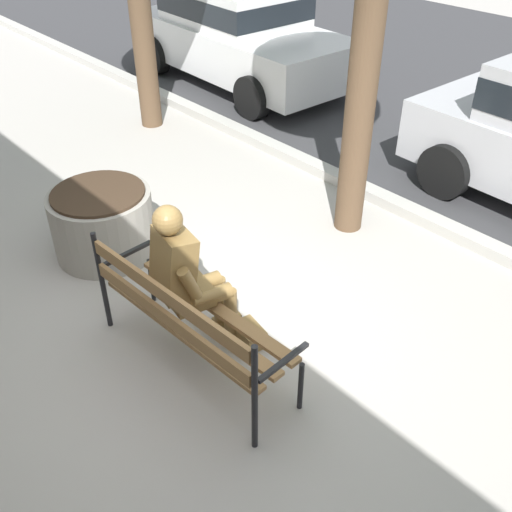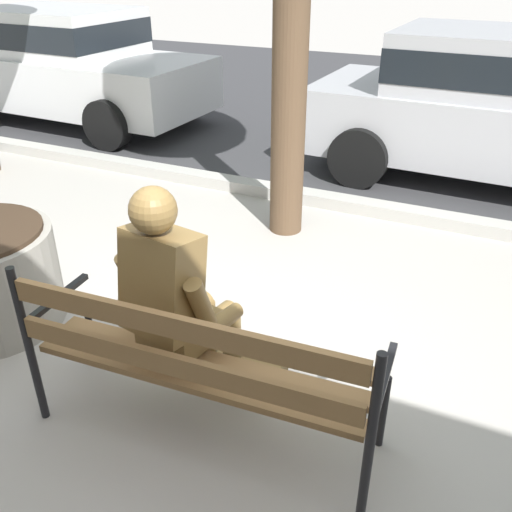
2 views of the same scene
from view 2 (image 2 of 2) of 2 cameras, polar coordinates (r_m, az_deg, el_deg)
ground_plane at (r=3.40m, az=-6.84°, el=-13.41°), size 80.00×80.00×0.00m
street_surface at (r=9.96m, az=16.47°, el=14.60°), size 60.00×9.00×0.01m
curb_stone at (r=5.64m, az=8.35°, el=5.48°), size 60.00×0.20×0.12m
park_bench at (r=2.75m, az=-6.15°, el=-10.35°), size 1.83×0.64×0.95m
bronze_statue_seated at (r=2.89m, az=-7.12°, el=-5.15°), size 0.73×0.79×1.37m
parked_car_white at (r=8.91m, az=-18.86°, el=18.21°), size 4.16×2.04×1.56m
parked_car_silver at (r=6.62m, az=24.08°, el=13.97°), size 4.16×2.04×1.56m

